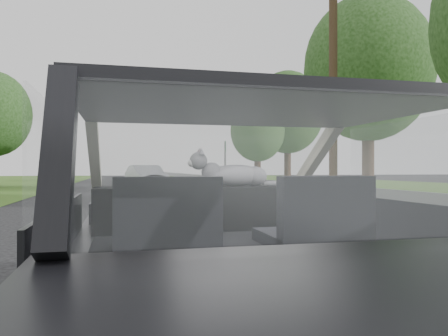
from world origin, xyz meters
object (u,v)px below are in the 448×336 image
utility_pole (333,77)px  highway_sign (225,164)px  other_car (146,178)px  subject_car (230,239)px  cat (236,174)px

utility_pole → highway_sign: bearing=90.1°
highway_sign → utility_pole: utility_pole is taller
utility_pole → other_car: bearing=116.5°
subject_car → cat: (0.19, 0.59, 0.36)m
subject_car → other_car: (0.68, 19.94, -0.07)m
subject_car → highway_sign: (5.72, 23.79, 0.69)m
cat → other_car: other_car is taller
subject_car → other_car: subject_car is taller
subject_car → utility_pole: bearing=59.6°
cat → highway_sign: size_ratio=0.21×
cat → other_car: size_ratio=0.15×
subject_car → cat: size_ratio=6.63×
other_car → highway_sign: bearing=26.0°
subject_car → utility_pole: utility_pole is taller
subject_car → utility_pole: (5.75, 9.79, 3.22)m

